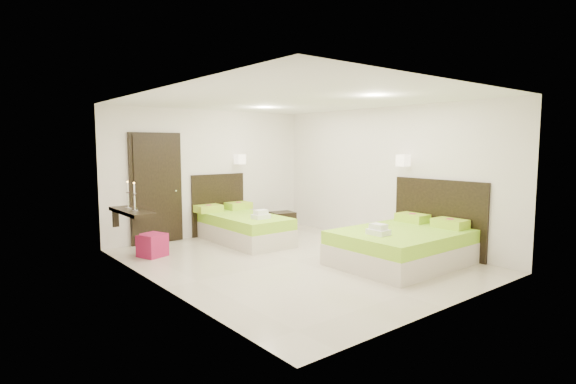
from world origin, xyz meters
TOP-DOWN VIEW (x-y plane):
  - floor at (0.00, 0.00)m, footprint 5.50×5.50m
  - bed_single at (0.16, 1.82)m, footprint 1.22×2.04m
  - bed_double at (1.29, -1.19)m, footprint 2.08×1.76m
  - nightstand at (1.40, 2.11)m, footprint 0.56×0.51m
  - ottoman at (-1.70, 1.74)m, footprint 0.49×0.49m
  - door at (-1.20, 2.70)m, footprint 1.02×0.15m
  - console_shelf at (-2.08, 1.60)m, footprint 0.35×1.20m

SIDE VIEW (x-z plane):
  - floor at x=0.00m, z-range 0.00..0.00m
  - ottoman at x=-1.70m, z-range 0.00..0.39m
  - nightstand at x=1.40m, z-range 0.00..0.43m
  - bed_double at x=1.29m, z-range -0.55..1.16m
  - bed_single at x=0.16m, z-range -0.53..1.15m
  - console_shelf at x=-2.08m, z-range 0.42..1.21m
  - door at x=-1.20m, z-range -0.02..2.12m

